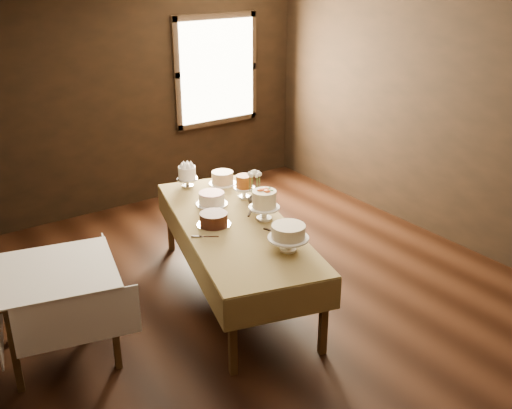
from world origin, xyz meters
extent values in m
cube|color=black|center=(0.00, 0.00, 0.00)|extent=(5.00, 6.00, 0.01)
cube|color=black|center=(0.00, 3.00, 1.40)|extent=(5.00, 0.02, 2.80)
cube|color=black|center=(2.50, 0.00, 1.40)|extent=(0.02, 6.00, 2.80)
cube|color=#FFEABF|center=(1.30, 2.94, 1.60)|extent=(1.10, 0.05, 1.30)
cube|color=#3E2914|center=(-0.81, -0.64, 0.34)|extent=(0.07, 0.07, 0.68)
cube|color=#3E2914|center=(-0.21, 1.53, 0.34)|extent=(0.07, 0.07, 0.68)
cube|color=#3E2914|center=(-0.07, -0.84, 0.34)|extent=(0.07, 0.07, 0.68)
cube|color=#3E2914|center=(0.53, 1.32, 0.34)|extent=(0.07, 0.07, 0.68)
cube|color=#3E2914|center=(-0.14, 0.34, 0.72)|extent=(1.48, 2.51, 0.04)
cube|color=tan|center=(-0.14, 0.34, 0.74)|extent=(1.55, 2.59, 0.01)
cube|color=#3E2914|center=(-2.22, 0.12, 0.36)|extent=(0.06, 0.06, 0.72)
cube|color=#3E2914|center=(-2.06, 0.83, 0.36)|extent=(0.06, 0.06, 0.72)
cube|color=#3E2914|center=(-1.51, -0.05, 0.36)|extent=(0.06, 0.06, 0.72)
cube|color=#3E2914|center=(-1.35, 0.66, 0.36)|extent=(0.06, 0.06, 0.72)
cube|color=#3E2914|center=(-1.79, 0.39, 0.74)|extent=(1.00, 1.00, 0.04)
cube|color=white|center=(-1.79, 0.39, 0.76)|extent=(1.09, 1.09, 0.01)
cylinder|color=silver|center=(-0.04, 1.40, 0.80)|extent=(0.22, 0.22, 0.11)
cylinder|color=white|center=(-0.04, 1.40, 0.92)|extent=(0.21, 0.21, 0.13)
cylinder|color=white|center=(0.30, 1.26, 0.76)|extent=(0.29, 0.29, 0.01)
cylinder|color=#CCAF88|center=(0.30, 1.26, 0.82)|extent=(0.30, 0.30, 0.13)
cylinder|color=white|center=(-0.08, 0.84, 0.76)|extent=(0.32, 0.32, 0.01)
cylinder|color=white|center=(-0.08, 0.84, 0.81)|extent=(0.34, 0.34, 0.11)
cylinder|color=white|center=(0.28, 0.80, 0.81)|extent=(0.22, 0.22, 0.12)
cylinder|color=#AB5518|center=(0.28, 0.80, 0.94)|extent=(0.17, 0.17, 0.13)
cylinder|color=silver|center=(-0.32, 0.41, 0.76)|extent=(0.31, 0.31, 0.01)
cylinder|color=#3B180C|center=(-0.32, 0.41, 0.82)|extent=(0.31, 0.31, 0.11)
cylinder|color=white|center=(0.13, 0.25, 0.82)|extent=(0.29, 0.29, 0.14)
cylinder|color=#FBEABC|center=(0.13, 0.25, 0.97)|extent=(0.30, 0.30, 0.16)
cylinder|color=white|center=(-0.07, -0.37, 0.82)|extent=(0.35, 0.35, 0.13)
cylinder|color=beige|center=(-0.07, -0.37, 0.94)|extent=(0.32, 0.32, 0.11)
cube|color=silver|center=(0.06, -0.07, 0.75)|extent=(0.11, 0.23, 0.01)
cube|color=silver|center=(-0.15, 0.66, 0.75)|extent=(0.03, 0.24, 0.01)
cube|color=silver|center=(0.16, 0.50, 0.75)|extent=(0.19, 0.19, 0.01)
cube|color=silver|center=(-0.48, 0.22, 0.75)|extent=(0.21, 0.16, 0.01)
imported|color=#2D2823|center=(0.26, 0.59, 0.82)|extent=(0.19, 0.19, 0.14)
camera|label=1|loc=(-2.83, -3.83, 3.05)|focal=41.73mm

